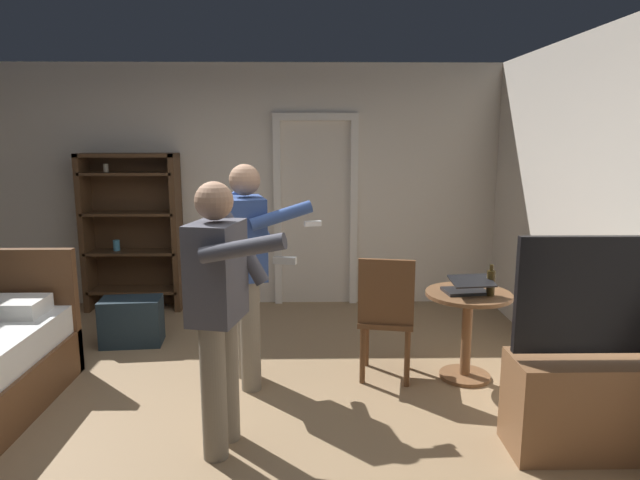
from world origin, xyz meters
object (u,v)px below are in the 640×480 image
Objects in this scene: bookshelf at (132,226)px; wooden_chair at (386,313)px; bottle_on_table at (491,282)px; suitcase_dark at (132,321)px; tv_flatscreen at (607,389)px; laptop at (467,287)px; person_striped_shirt at (248,260)px; person_blue_shirt at (219,301)px; side_table at (467,320)px.

wooden_chair is (2.52, -1.91, -0.38)m from bookshelf.
bookshelf is at bearing 149.18° from bottle_on_table.
wooden_chair is 1.84× the size of suitcase_dark.
laptop is at bearing 119.60° from tv_flatscreen.
tv_flatscreen is 3.87m from suitcase_dark.
person_striped_shirt is (-2.24, 0.99, 0.57)m from tv_flatscreen.
wooden_chair is at bearing -37.13° from bookshelf.
bottle_on_table is 0.44× the size of suitcase_dark.
tv_flatscreen reaches higher than wooden_chair.
bookshelf is at bearing 148.37° from laptop.
person_striped_shirt is at bearing -52.93° from bookshelf.
person_blue_shirt reaches higher than tv_flatscreen.
person_striped_shirt reaches higher than wooden_chair.
bottle_on_table is (0.16, -0.04, 0.05)m from laptop.
tv_flatscreen is 2.48× the size of suitcase_dark.
person_striped_shirt reaches higher than laptop.
bookshelf is at bearing 141.58° from tv_flatscreen.
person_striped_shirt reaches higher than bottle_on_table.
bookshelf is 3.85m from bottle_on_table.
bottle_on_table is at bearing 112.80° from tv_flatscreen.
tv_flatscreen is at bearing -67.20° from bottle_on_table.
bottle_on_table reaches higher than side_table.
suitcase_dark is (0.30, -1.12, -0.71)m from bookshelf.
bookshelf reaches higher than suitcase_dark.
bottle_on_table is at bearing 25.34° from person_blue_shirt.
wooden_chair is 0.59× the size of person_striped_shirt.
wooden_chair reaches higher than suitcase_dark.
laptop is (-0.57, 1.01, 0.35)m from tv_flatscreen.
bookshelf is 2.44m from person_striped_shirt.
laptop is at bearing -119.99° from side_table.
wooden_chair is (-0.78, 0.06, -0.26)m from bottle_on_table.
person_blue_shirt is (-1.90, -0.90, 0.13)m from bottle_on_table.
laptop is 0.68× the size of suitcase_dark.
laptop is at bearing -31.63° from bookshelf.
wooden_chair is at bearing 138.99° from tv_flatscreen.
wooden_chair is 1.14m from person_striped_shirt.
bookshelf is 1.28× the size of tv_flatscreen.
bookshelf is at bearing 99.44° from suitcase_dark.
laptop reaches higher than side_table.
bookshelf is 1.36m from suitcase_dark.
person_blue_shirt is (-1.12, -0.96, 0.39)m from wooden_chair.
side_table is 1.30× the size of suitcase_dark.
bottle_on_table is 2.10m from person_blue_shirt.
person_striped_shirt is at bearing -179.43° from laptop.
bookshelf reaches higher than person_striped_shirt.
person_striped_shirt is at bearing 85.83° from person_blue_shirt.
person_blue_shirt is 3.05× the size of suitcase_dark.
laptop is 3.00m from suitcase_dark.
person_striped_shirt is at bearing -177.93° from wooden_chair.
person_striped_shirt is (-1.05, -0.04, 0.43)m from wooden_chair.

